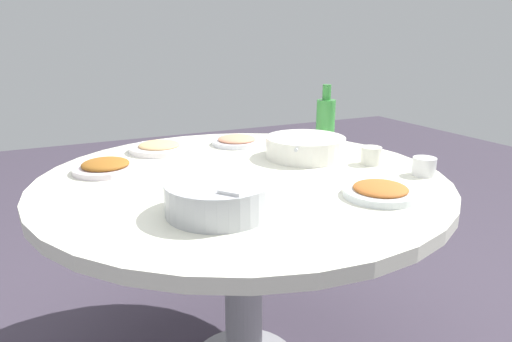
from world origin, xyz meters
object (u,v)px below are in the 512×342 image
dish_tofu_braise (380,191)px  dish_shrimp (237,141)px  dish_stirfry (106,167)px  rice_bowl (219,196)px  green_bottle (326,119)px  soup_bowl (305,148)px  dish_noodles (159,147)px  round_dining_table (243,208)px  tea_cup_near (424,166)px  tea_cup_far (371,156)px

dish_tofu_braise → dish_shrimp: 0.74m
dish_stirfry → dish_tofu_braise: (-0.57, -0.64, -0.00)m
rice_bowl → dish_tofu_braise: rice_bowl is taller
rice_bowl → dish_shrimp: bearing=-26.7°
dish_stirfry → green_bottle: (0.05, -0.87, 0.08)m
dish_stirfry → dish_shrimp: dish_stirfry is taller
soup_bowl → dish_noodles: soup_bowl is taller
round_dining_table → dish_shrimp: dish_shrimp is taller
round_dining_table → dish_noodles: dish_noodles is taller
soup_bowl → round_dining_table: bearing=108.9°
soup_bowl → tea_cup_near: bearing=-147.6°
soup_bowl → tea_cup_near: 0.41m
soup_bowl → dish_noodles: 0.55m
round_dining_table → tea_cup_far: size_ratio=18.11×
soup_bowl → dish_noodles: bearing=55.2°
dish_tofu_braise → tea_cup_near: (0.10, -0.25, 0.01)m
round_dining_table → dish_noodles: bearing=21.3°
dish_tofu_braise → tea_cup_far: (0.27, -0.19, 0.01)m
tea_cup_near → tea_cup_far: bearing=21.0°
round_dining_table → rice_bowl: (-0.26, 0.18, 0.15)m
rice_bowl → soup_bowl: (0.36, -0.47, -0.01)m
dish_noodles → dish_stirfry: bearing=130.6°
dish_stirfry → dish_tofu_braise: 0.85m
dish_stirfry → tea_cup_near: bearing=-117.8°
green_bottle → tea_cup_far: size_ratio=3.36×
rice_bowl → soup_bowl: size_ratio=0.93×
soup_bowl → green_bottle: (0.17, -0.20, 0.06)m
dish_tofu_braise → soup_bowl: bearing=-4.5°
tea_cup_near → tea_cup_far: size_ratio=1.03×
soup_bowl → dish_tofu_braise: soup_bowl is taller
dish_tofu_braise → dish_noodles: bearing=28.8°
soup_bowl → green_bottle: 0.27m
dish_shrimp → dish_tofu_braise: bearing=-171.6°
green_bottle → tea_cup_far: (-0.34, 0.05, -0.06)m
dish_tofu_braise → tea_cup_far: bearing=-34.9°
soup_bowl → dish_shrimp: bearing=26.2°
round_dining_table → dish_tofu_braise: dish_tofu_braise is taller
rice_bowl → dish_stirfry: bearing=22.4°
dish_stirfry → dish_noodles: 0.29m
round_dining_table → tea_cup_near: (-0.25, -0.51, 0.14)m
rice_bowl → tea_cup_near: 0.69m
dish_tofu_braise → dish_noodles: size_ratio=0.89×
dish_shrimp → tea_cup_far: tea_cup_far is taller
dish_stirfry → green_bottle: size_ratio=0.88×
soup_bowl → green_bottle: size_ratio=1.21×
dish_tofu_braise → tea_cup_near: 0.27m
dish_stirfry → tea_cup_near: (-0.47, -0.89, 0.01)m
dish_shrimp → tea_cup_far: 0.55m
dish_tofu_braise → tea_cup_near: tea_cup_near is taller
dish_noodles → round_dining_table: bearing=-158.7°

